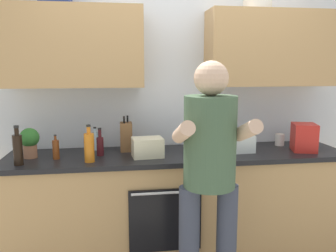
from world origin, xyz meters
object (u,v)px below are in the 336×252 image
(grocery_bag_rice, at_px, (148,147))
(bottle_soy, at_px, (18,149))
(bottle_juice, at_px, (89,147))
(bottle_vinegar, at_px, (56,149))
(person_standing, at_px, (210,166))
(bottle_wine, at_px, (100,145))
(mixing_bowl, at_px, (198,148))
(grocery_bag_crisps, at_px, (304,137))
(potted_herb, at_px, (30,141))
(grocery_bag_produce, at_px, (241,143))
(knife_block, at_px, (126,137))
(cup_coffee, at_px, (280,140))
(bottle_water, at_px, (95,141))

(grocery_bag_rice, bearing_deg, bottle_soy, -174.00)
(bottle_soy, height_order, bottle_juice, bottle_soy)
(bottle_vinegar, bearing_deg, person_standing, -30.37)
(bottle_wine, relative_size, mixing_bowl, 0.95)
(mixing_bowl, distance_m, grocery_bag_crisps, 0.92)
(bottle_wine, bearing_deg, mixing_bowl, -1.17)
(potted_herb, height_order, grocery_bag_produce, potted_herb)
(bottle_juice, xyz_separation_m, potted_herb, (-0.47, 0.19, 0.02))
(bottle_vinegar, relative_size, grocery_bag_produce, 1.01)
(grocery_bag_produce, bearing_deg, potted_herb, 178.64)
(bottle_soy, xyz_separation_m, knife_block, (0.80, 0.34, 0.00))
(grocery_bag_crisps, bearing_deg, bottle_soy, -177.34)
(bottle_wine, distance_m, cup_coffee, 1.63)
(mixing_bowl, height_order, potted_herb, potted_herb)
(person_standing, height_order, mixing_bowl, person_standing)
(bottle_soy, distance_m, grocery_bag_produce, 1.78)
(person_standing, xyz_separation_m, grocery_bag_crisps, (1.00, 0.60, 0.04))
(cup_coffee, xyz_separation_m, mixing_bowl, (-0.81, -0.16, -0.02))
(potted_herb, distance_m, grocery_bag_rice, 0.93)
(grocery_bag_crisps, bearing_deg, person_standing, -149.04)
(bottle_wine, xyz_separation_m, grocery_bag_rice, (0.38, -0.10, -0.01))
(cup_coffee, height_order, knife_block, knife_block)
(person_standing, distance_m, knife_block, 0.98)
(bottle_juice, xyz_separation_m, grocery_bag_crisps, (1.80, 0.09, 0.00))
(grocery_bag_rice, bearing_deg, grocery_bag_crisps, 0.27)
(bottle_juice, distance_m, grocery_bag_crisps, 1.80)
(grocery_bag_produce, bearing_deg, grocery_bag_rice, -175.48)
(potted_herb, bearing_deg, person_standing, -28.57)
(grocery_bag_rice, xyz_separation_m, grocery_bag_crisps, (1.35, 0.01, 0.04))
(mixing_bowl, bearing_deg, bottle_water, 165.49)
(grocery_bag_crisps, bearing_deg, knife_block, 171.34)
(bottle_wine, xyz_separation_m, grocery_bag_produce, (1.18, -0.03, -0.01))
(knife_block, relative_size, grocery_bag_rice, 1.25)
(bottle_juice, xyz_separation_m, mixing_bowl, (0.88, 0.17, -0.08))
(bottle_soy, distance_m, grocery_bag_rice, 0.97)
(bottle_vinegar, height_order, grocery_bag_rice, bottle_vinegar)
(cup_coffee, xyz_separation_m, grocery_bag_rice, (-1.24, -0.24, 0.02))
(bottle_wine, xyz_separation_m, mixing_bowl, (0.81, -0.02, -0.05))
(bottle_juice, height_order, mixing_bowl, bottle_juice)
(bottle_water, bearing_deg, mixing_bowl, -14.51)
(bottle_vinegar, bearing_deg, bottle_wine, 10.17)
(potted_herb, bearing_deg, grocery_bag_rice, -6.46)
(person_standing, xyz_separation_m, cup_coffee, (0.89, 0.83, -0.02))
(bottle_wine, xyz_separation_m, cup_coffee, (1.62, 0.14, -0.03))
(bottle_soy, xyz_separation_m, bottle_wine, (0.58, 0.20, -0.04))
(bottle_soy, xyz_separation_m, bottle_juice, (0.51, 0.01, -0.01))
(bottle_soy, xyz_separation_m, grocery_bag_crisps, (2.31, 0.11, -0.00))
(bottle_water, height_order, grocery_bag_rice, bottle_water)
(bottle_water, relative_size, grocery_bag_rice, 0.83)
(cup_coffee, distance_m, knife_block, 1.41)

